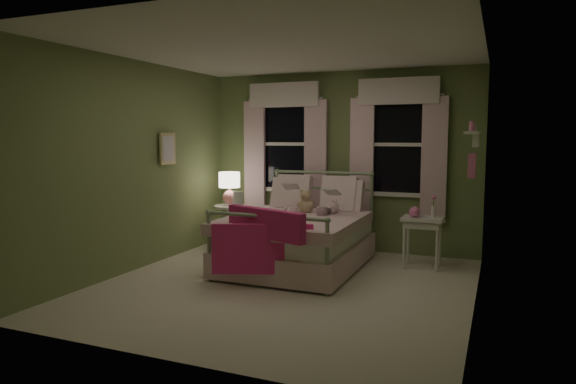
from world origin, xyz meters
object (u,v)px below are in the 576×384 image
at_px(child_right, 330,191).
at_px(nightstand_left, 230,221).
at_px(table_lamp, 229,185).
at_px(nightstand_right, 422,225).
at_px(child_left, 291,191).
at_px(teddy_bear, 306,203).
at_px(bed, 298,237).

height_order(child_right, nightstand_left, child_right).
distance_m(child_right, table_lamp, 1.62).
distance_m(child_right, nightstand_right, 1.25).
bearing_deg(child_left, table_lamp, -34.18).
bearing_deg(nightstand_left, table_lamp, -63.43).
height_order(teddy_bear, nightstand_right, teddy_bear).
bearing_deg(nightstand_left, child_left, -10.29).
height_order(child_left, nightstand_left, child_left).
xyz_separation_m(child_right, nightstand_left, (-1.61, 0.19, -0.53)).
bearing_deg(child_right, bed, 59.77).
height_order(nightstand_left, table_lamp, table_lamp).
distance_m(child_left, child_right, 0.56).
bearing_deg(teddy_bear, bed, -90.00).
xyz_separation_m(bed, table_lamp, (-1.33, 0.61, 0.57)).
distance_m(teddy_bear, nightstand_left, 1.43).
height_order(child_right, nightstand_right, child_right).
xyz_separation_m(bed, child_left, (-0.28, 0.42, 0.54)).
height_order(bed, nightstand_left, bed).
bearing_deg(teddy_bear, child_left, 150.50).
distance_m(bed, nightstand_left, 1.47).
xyz_separation_m(child_right, table_lamp, (-1.61, 0.19, 0.01)).
distance_m(bed, table_lamp, 1.57).
bearing_deg(nightstand_left, teddy_bear, -14.69).
bearing_deg(nightstand_right, teddy_bear, -168.36).
xyz_separation_m(bed, nightstand_left, (-1.33, 0.61, 0.03)).
xyz_separation_m(bed, teddy_bear, (-0.00, 0.26, 0.41)).
xyz_separation_m(bed, child_right, (0.28, 0.42, 0.56)).
relative_size(nightstand_left, nightstand_right, 1.02).
bearing_deg(child_left, teddy_bear, 126.61).
bearing_deg(table_lamp, teddy_bear, -14.69).
distance_m(table_lamp, nightstand_right, 2.82).
bearing_deg(child_left, child_right, 156.11).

